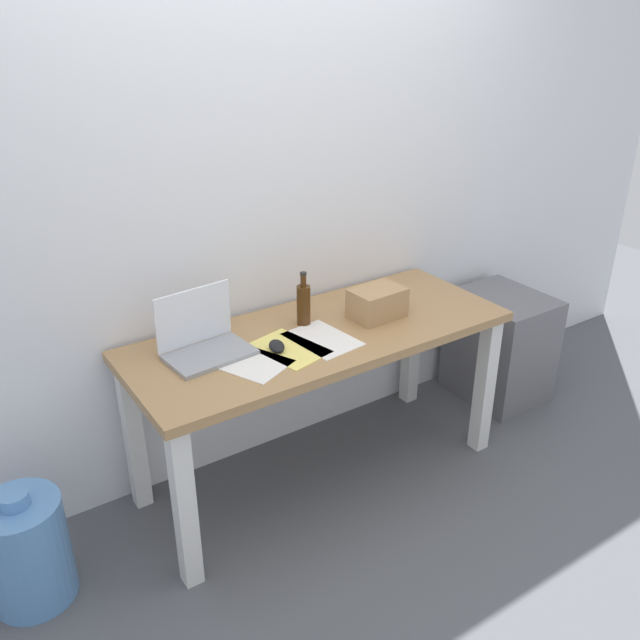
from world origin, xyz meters
TOP-DOWN VIEW (x-y plane):
  - ground_plane at (0.00, 0.00)m, footprint 8.00×8.00m
  - back_wall at (0.00, 0.38)m, footprint 5.20×0.08m
  - desk at (0.00, 0.00)m, footprint 1.62×0.64m
  - laptop_left at (-0.48, 0.09)m, footprint 0.34×0.25m
  - beer_bottle at (-0.02, 0.09)m, footprint 0.06×0.06m
  - computer_mouse at (-0.23, -0.05)m, footprint 0.09×0.11m
  - cardboard_box at (0.28, -0.02)m, footprint 0.23×0.17m
  - paper_yellow_folder at (-0.19, -0.06)m, footprint 0.27×0.34m
  - paper_sheet_front_left at (-0.37, -0.07)m, footprint 0.31×0.36m
  - paper_sheet_center at (-0.04, -0.07)m, footprint 0.24×0.32m
  - water_cooler_jug at (-1.26, -0.01)m, footprint 0.30×0.30m
  - filing_cabinet at (1.20, 0.05)m, footprint 0.40×0.48m

SIDE VIEW (x-z plane):
  - ground_plane at x=0.00m, z-range 0.00..0.00m
  - water_cooler_jug at x=-1.26m, z-range -0.02..0.44m
  - filing_cabinet at x=1.20m, z-range 0.00..0.58m
  - desk at x=0.00m, z-range 0.26..0.99m
  - paper_yellow_folder at x=-0.19m, z-range 0.73..0.73m
  - paper_sheet_front_left at x=-0.37m, z-range 0.73..0.73m
  - paper_sheet_center at x=-0.04m, z-range 0.73..0.73m
  - computer_mouse at x=-0.23m, z-range 0.73..0.77m
  - laptop_left at x=-0.48m, z-range 0.66..0.91m
  - cardboard_box at x=0.28m, z-range 0.73..0.86m
  - beer_bottle at x=-0.02m, z-range 0.71..0.94m
  - back_wall at x=0.00m, z-range 0.00..2.60m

